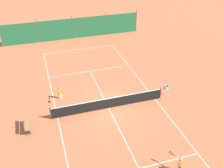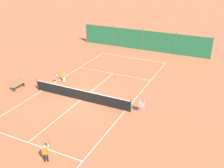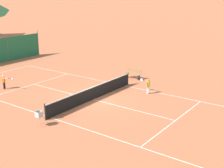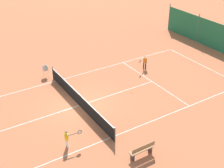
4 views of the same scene
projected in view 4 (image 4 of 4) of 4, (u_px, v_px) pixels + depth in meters
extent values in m
plane|color=#B7603D|center=(79.00, 105.00, 21.55)|extent=(600.00, 600.00, 0.00)
cube|color=white|center=(202.00, 65.00, 27.05)|extent=(8.25, 0.05, 0.01)
cube|color=white|center=(56.00, 81.00, 24.57)|extent=(0.05, 23.85, 0.01)
cube|color=white|center=(111.00, 138.00, 18.53)|extent=(0.05, 23.85, 0.01)
cube|color=white|center=(152.00, 82.00, 24.51)|extent=(8.20, 0.05, 0.01)
cube|color=white|center=(79.00, 105.00, 21.55)|extent=(0.05, 12.80, 0.01)
cylinder|color=#2D2D2D|center=(53.00, 73.00, 24.65)|extent=(0.08, 0.08, 1.06)
cylinder|color=#2D2D2D|center=(115.00, 135.00, 17.94)|extent=(0.08, 0.08, 1.06)
cube|color=black|center=(79.00, 100.00, 21.33)|extent=(9.10, 0.02, 0.91)
cube|color=white|center=(79.00, 94.00, 21.09)|extent=(9.10, 0.04, 0.06)
cylinder|color=#59595E|center=(169.00, 17.00, 34.34)|extent=(0.08, 0.08, 2.90)
cylinder|color=#59595E|center=(198.00, 28.00, 31.17)|extent=(0.08, 0.08, 2.90)
cylinder|color=white|center=(66.00, 142.00, 17.76)|extent=(0.10, 0.10, 0.54)
cylinder|color=white|center=(67.00, 144.00, 17.62)|extent=(0.10, 0.10, 0.54)
cube|color=yellow|center=(66.00, 137.00, 17.45)|extent=(0.27, 0.17, 0.41)
sphere|color=#A37556|center=(66.00, 132.00, 17.30)|extent=(0.16, 0.16, 0.16)
cylinder|color=#A37556|center=(65.00, 135.00, 17.58)|extent=(0.06, 0.06, 0.41)
cylinder|color=#A37556|center=(71.00, 135.00, 17.33)|extent=(0.10, 0.42, 0.06)
cylinder|color=black|center=(76.00, 133.00, 17.45)|extent=(0.04, 0.19, 0.03)
torus|color=black|center=(80.00, 132.00, 17.54)|extent=(0.05, 0.28, 0.28)
cylinder|color=silver|center=(80.00, 132.00, 17.54)|extent=(0.03, 0.25, 0.25)
cylinder|color=black|center=(146.00, 66.00, 26.37)|extent=(0.10, 0.10, 0.54)
cylinder|color=black|center=(144.00, 65.00, 26.44)|extent=(0.10, 0.10, 0.54)
cube|color=orange|center=(145.00, 60.00, 26.17)|extent=(0.30, 0.26, 0.42)
sphere|color=beige|center=(145.00, 57.00, 26.01)|extent=(0.17, 0.17, 0.17)
cylinder|color=beige|center=(147.00, 61.00, 26.10)|extent=(0.06, 0.06, 0.42)
cylinder|color=beige|center=(142.00, 59.00, 25.98)|extent=(0.27, 0.39, 0.06)
cylinder|color=black|center=(141.00, 61.00, 25.75)|extent=(0.12, 0.18, 0.03)
torus|color=red|center=(140.00, 62.00, 25.56)|extent=(0.17, 0.25, 0.28)
cylinder|color=silver|center=(140.00, 62.00, 25.56)|extent=(0.14, 0.21, 0.25)
sphere|color=#CCE033|center=(132.00, 92.00, 23.02)|extent=(0.07, 0.07, 0.07)
cylinder|color=#B7B7BC|center=(43.00, 73.00, 25.22)|extent=(0.02, 0.02, 0.55)
cylinder|color=#B7B7BC|center=(45.00, 74.00, 24.97)|extent=(0.02, 0.02, 0.55)
cylinder|color=#B7B7BC|center=(47.00, 72.00, 25.37)|extent=(0.02, 0.02, 0.55)
cylinder|color=#B7B7BC|center=(49.00, 73.00, 25.12)|extent=(0.02, 0.02, 0.55)
cube|color=#B7B7BC|center=(45.00, 70.00, 25.03)|extent=(0.34, 0.34, 0.02)
cube|color=#B7B7BC|center=(43.00, 69.00, 24.87)|extent=(0.34, 0.02, 0.34)
cube|color=#B7B7BC|center=(47.00, 68.00, 25.03)|extent=(0.34, 0.02, 0.34)
cube|color=#B7B7BC|center=(44.00, 67.00, 25.08)|extent=(0.02, 0.34, 0.34)
cube|color=#B7B7BC|center=(46.00, 69.00, 24.83)|extent=(0.02, 0.34, 0.34)
sphere|color=#CCE033|center=(46.00, 70.00, 24.95)|extent=(0.07, 0.07, 0.07)
sphere|color=#CCE033|center=(44.00, 70.00, 24.97)|extent=(0.07, 0.07, 0.07)
sphere|color=#CCE033|center=(46.00, 69.00, 25.09)|extent=(0.07, 0.07, 0.07)
sphere|color=#CCE033|center=(48.00, 70.00, 24.98)|extent=(0.07, 0.07, 0.07)
sphere|color=#CCE033|center=(45.00, 70.00, 24.88)|extent=(0.07, 0.07, 0.07)
sphere|color=#CCE033|center=(46.00, 70.00, 24.97)|extent=(0.07, 0.07, 0.07)
sphere|color=#CCE033|center=(45.00, 69.00, 24.89)|extent=(0.07, 0.07, 0.07)
sphere|color=#CCE033|center=(44.00, 69.00, 24.99)|extent=(0.07, 0.07, 0.07)
sphere|color=#CCE033|center=(44.00, 70.00, 24.83)|extent=(0.07, 0.07, 0.07)
sphere|color=#CCE033|center=(47.00, 69.00, 24.98)|extent=(0.07, 0.07, 0.07)
sphere|color=#CCE033|center=(45.00, 68.00, 25.08)|extent=(0.07, 0.07, 0.07)
sphere|color=#CCE033|center=(45.00, 69.00, 25.00)|extent=(0.07, 0.07, 0.07)
sphere|color=#CCE033|center=(43.00, 68.00, 24.97)|extent=(0.07, 0.07, 0.07)
sphere|color=#CCE033|center=(46.00, 69.00, 24.89)|extent=(0.07, 0.07, 0.07)
sphere|color=#CCE033|center=(45.00, 68.00, 24.98)|extent=(0.07, 0.07, 0.07)
cube|color=olive|center=(142.00, 149.00, 16.98)|extent=(0.36, 1.50, 0.05)
cube|color=olive|center=(144.00, 147.00, 16.73)|extent=(0.04, 1.50, 0.28)
cube|color=#333338|center=(132.00, 157.00, 16.81)|extent=(0.32, 0.06, 0.44)
cube|color=#333338|center=(150.00, 149.00, 17.36)|extent=(0.32, 0.06, 0.44)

